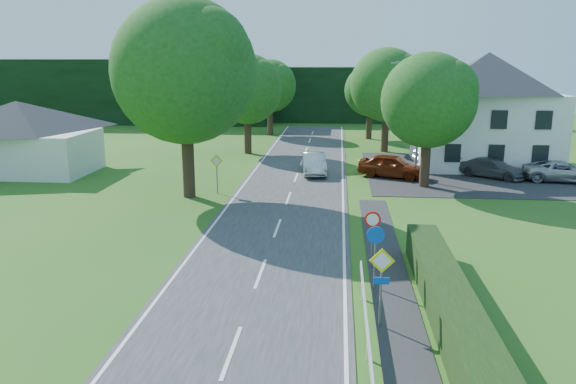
# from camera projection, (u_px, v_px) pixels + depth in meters

# --- Properties ---
(road) EXTENTS (7.00, 80.00, 0.04)m
(road) POSITION_uv_depth(u_px,v_px,m) (282.00, 217.00, 29.52)
(road) COLOR #323235
(road) RESTS_ON ground
(parking_pad) EXTENTS (14.00, 16.00, 0.04)m
(parking_pad) POSITION_uv_depth(u_px,v_px,m) (462.00, 172.00, 41.05)
(parking_pad) COLOR #242426
(parking_pad) RESTS_ON ground
(line_edge_left) EXTENTS (0.12, 80.00, 0.01)m
(line_edge_left) POSITION_uv_depth(u_px,v_px,m) (221.00, 215.00, 29.80)
(line_edge_left) COLOR white
(line_edge_left) RESTS_ON road
(line_edge_right) EXTENTS (0.12, 80.00, 0.01)m
(line_edge_right) POSITION_uv_depth(u_px,v_px,m) (343.00, 218.00, 29.23)
(line_edge_right) COLOR white
(line_edge_right) RESTS_ON road
(line_centre) EXTENTS (0.12, 80.00, 0.01)m
(line_centre) POSITION_uv_depth(u_px,v_px,m) (282.00, 217.00, 29.51)
(line_centre) COLOR white
(line_centre) RESTS_ON road
(tree_main) EXTENTS (9.40, 9.40, 11.64)m
(tree_main) POSITION_uv_depth(u_px,v_px,m) (186.00, 100.00, 32.57)
(tree_main) COLOR #1A4A16
(tree_main) RESTS_ON ground
(tree_left_far) EXTENTS (7.00, 7.00, 8.58)m
(tree_left_far) POSITION_uv_depth(u_px,v_px,m) (247.00, 104.00, 48.33)
(tree_left_far) COLOR #1A4A16
(tree_left_far) RESTS_ON ground
(tree_right_far) EXTENTS (7.40, 7.40, 9.09)m
(tree_right_far) POSITION_uv_depth(u_px,v_px,m) (386.00, 100.00, 49.15)
(tree_right_far) COLOR #1A4A16
(tree_right_far) RESTS_ON ground
(tree_left_back) EXTENTS (6.60, 6.60, 8.07)m
(tree_left_back) POSITION_uv_depth(u_px,v_px,m) (270.00, 98.00, 59.97)
(tree_left_back) COLOR #1A4A16
(tree_left_back) RESTS_ON ground
(tree_right_back) EXTENTS (6.20, 6.20, 7.56)m
(tree_right_back) POSITION_uv_depth(u_px,v_px,m) (370.00, 102.00, 57.17)
(tree_right_back) COLOR #1A4A16
(tree_right_back) RESTS_ON ground
(tree_right_mid) EXTENTS (7.00, 7.00, 8.58)m
(tree_right_mid) POSITION_uv_depth(u_px,v_px,m) (427.00, 121.00, 35.52)
(tree_right_mid) COLOR #1A4A16
(tree_right_mid) RESTS_ON ground
(treeline_left) EXTENTS (44.00, 6.00, 8.00)m
(treeline_left) POSITION_uv_depth(u_px,v_px,m) (97.00, 91.00, 71.73)
(treeline_left) COLOR black
(treeline_left) RESTS_ON ground
(treeline_right) EXTENTS (30.00, 5.00, 7.00)m
(treeline_right) POSITION_uv_depth(u_px,v_px,m) (379.00, 95.00, 72.55)
(treeline_right) COLOR black
(treeline_right) RESTS_ON ground
(bungalow_left) EXTENTS (11.00, 6.50, 5.20)m
(bungalow_left) POSITION_uv_depth(u_px,v_px,m) (19.00, 136.00, 40.34)
(bungalow_left) COLOR silver
(bungalow_left) RESTS_ON ground
(house_white) EXTENTS (10.60, 8.40, 8.60)m
(house_white) POSITION_uv_depth(u_px,v_px,m) (485.00, 109.00, 42.76)
(house_white) COLOR white
(house_white) RESTS_ON ground
(streetlight) EXTENTS (2.03, 0.18, 8.00)m
(streetlight) POSITION_uv_depth(u_px,v_px,m) (416.00, 115.00, 37.46)
(streetlight) COLOR slate
(streetlight) RESTS_ON ground
(sign_priority_right) EXTENTS (0.78, 0.09, 2.59)m
(sign_priority_right) POSITION_uv_depth(u_px,v_px,m) (381.00, 273.00, 17.09)
(sign_priority_right) COLOR slate
(sign_priority_right) RESTS_ON ground
(sign_roundabout) EXTENTS (0.64, 0.08, 2.37)m
(sign_roundabout) POSITION_uv_depth(u_px,v_px,m) (375.00, 245.00, 20.02)
(sign_roundabout) COLOR slate
(sign_roundabout) RESTS_ON ground
(sign_speed_limit) EXTENTS (0.64, 0.11, 2.37)m
(sign_speed_limit) POSITION_uv_depth(u_px,v_px,m) (372.00, 226.00, 21.93)
(sign_speed_limit) COLOR slate
(sign_speed_limit) RESTS_ON ground
(sign_priority_left) EXTENTS (0.78, 0.09, 2.44)m
(sign_priority_left) POSITION_uv_depth(u_px,v_px,m) (217.00, 166.00, 34.34)
(sign_priority_left) COLOR slate
(sign_priority_left) RESTS_ON ground
(moving_car) EXTENTS (2.04, 4.67, 1.49)m
(moving_car) POSITION_uv_depth(u_px,v_px,m) (314.00, 164.00, 40.24)
(moving_car) COLOR #B6B6BB
(moving_car) RESTS_ON road
(motorcycle) EXTENTS (0.79, 2.01, 1.04)m
(motorcycle) POSITION_uv_depth(u_px,v_px,m) (305.00, 158.00, 43.77)
(motorcycle) COLOR black
(motorcycle) RESTS_ON road
(parked_car_red) EXTENTS (5.08, 3.57, 1.61)m
(parked_car_red) POSITION_uv_depth(u_px,v_px,m) (392.00, 166.00, 39.08)
(parked_car_red) COLOR #621F0A
(parked_car_red) RESTS_ON parking_pad
(parked_car_silver_a) EXTENTS (5.02, 2.52, 1.58)m
(parked_car_silver_a) POSITION_uv_depth(u_px,v_px,m) (445.00, 155.00, 43.42)
(parked_car_silver_a) COLOR #B0B0B5
(parked_car_silver_a) RESTS_ON parking_pad
(parked_car_grey) EXTENTS (4.79, 4.20, 1.33)m
(parked_car_grey) POSITION_uv_depth(u_px,v_px,m) (493.00, 168.00, 39.11)
(parked_car_grey) COLOR #525157
(parked_car_grey) RESTS_ON parking_pad
(parked_car_silver_b) EXTENTS (5.20, 2.94, 1.37)m
(parked_car_silver_b) POSITION_uv_depth(u_px,v_px,m) (562.00, 171.00, 37.81)
(parked_car_silver_b) COLOR #B2B1B9
(parked_car_silver_b) RESTS_ON parking_pad
(parasol) EXTENTS (2.23, 2.27, 2.01)m
(parasol) POSITION_uv_depth(u_px,v_px,m) (470.00, 154.00, 42.67)
(parasol) COLOR red
(parasol) RESTS_ON parking_pad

